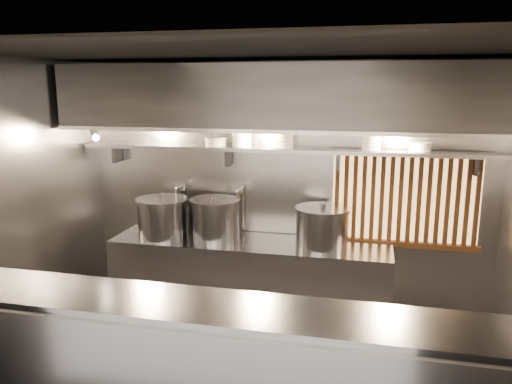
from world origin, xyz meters
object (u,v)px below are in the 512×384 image
at_px(heat_lamp, 94,132).
at_px(pendant_bulb, 269,143).
at_px(stock_pot_left, 215,218).
at_px(stock_pot_mid, 163,217).
at_px(stock_pot_right, 322,227).

distance_m(heat_lamp, pendant_bulb, 1.83).
distance_m(stock_pot_left, stock_pot_mid, 0.58).
xyz_separation_m(heat_lamp, stock_pot_mid, (0.63, 0.24, -0.95)).
xyz_separation_m(heat_lamp, stock_pot_right, (2.37, 0.27, -0.96)).
relative_size(stock_pot_mid, stock_pot_right, 1.01).
distance_m(pendant_bulb, stock_pot_left, 1.03).
bearing_deg(stock_pot_mid, stock_pot_left, 7.86).
distance_m(heat_lamp, stock_pot_left, 1.56).
bearing_deg(pendant_bulb, heat_lamp, -169.00).
relative_size(pendant_bulb, stock_pot_left, 0.29).
bearing_deg(pendant_bulb, stock_pot_right, -8.11).
relative_size(heat_lamp, stock_pot_left, 0.54).
bearing_deg(heat_lamp, pendant_bulb, 11.00).
bearing_deg(stock_pot_left, pendant_bulb, 2.59).
bearing_deg(stock_pot_mid, heat_lamp, -158.76).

